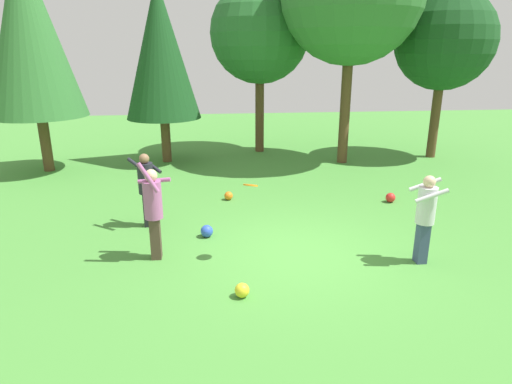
{
  "coord_description": "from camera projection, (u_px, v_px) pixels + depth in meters",
  "views": [
    {
      "loc": [
        -1.59,
        -7.7,
        3.81
      ],
      "look_at": [
        -0.68,
        0.75,
        1.05
      ],
      "focal_mm": 30.84,
      "sensor_mm": 36.0,
      "label": 1
    }
  ],
  "objects": [
    {
      "name": "tree_far_right",
      "position": [
        445.0,
        41.0,
        15.16
      ],
      "size": [
        3.41,
        3.41,
        5.83
      ],
      "color": "brown",
      "rests_on": "ground_plane"
    },
    {
      "name": "tree_center",
      "position": [
        260.0,
        34.0,
        15.99
      ],
      "size": [
        3.63,
        3.63,
        6.21
      ],
      "color": "brown",
      "rests_on": "ground_plane"
    },
    {
      "name": "ground_plane",
      "position": [
        294.0,
        253.0,
        8.62
      ],
      "size": [
        40.0,
        40.0,
        0.0
      ],
      "primitive_type": "plane",
      "color": "#478C38"
    },
    {
      "name": "ball_yellow",
      "position": [
        242.0,
        290.0,
        7.07
      ],
      "size": [
        0.24,
        0.24,
        0.24
      ],
      "primitive_type": "sphere",
      "color": "yellow",
      "rests_on": "ground_plane"
    },
    {
      "name": "tree_far_left",
      "position": [
        29.0,
        30.0,
        13.2
      ],
      "size": [
        2.93,
        2.93,
        7.0
      ],
      "color": "brown",
      "rests_on": "ground_plane"
    },
    {
      "name": "person_bystander",
      "position": [
        146.0,
        184.0,
        9.67
      ],
      "size": [
        0.74,
        0.74,
        1.67
      ],
      "rotation": [
        0.0,
        0.0,
        -0.73
      ],
      "color": "black",
      "rests_on": "ground_plane"
    },
    {
      "name": "ball_red",
      "position": [
        390.0,
        198.0,
        11.48
      ],
      "size": [
        0.25,
        0.25,
        0.25
      ],
      "primitive_type": "sphere",
      "color": "red",
      "rests_on": "ground_plane"
    },
    {
      "name": "person_thrower",
      "position": [
        153.0,
        206.0,
        8.11
      ],
      "size": [
        0.62,
        0.54,
        1.94
      ],
      "rotation": [
        0.0,
        0.0,
        -0.13
      ],
      "color": "#4C382D",
      "rests_on": "ground_plane"
    },
    {
      "name": "frisbee",
      "position": [
        251.0,
        185.0,
        7.95
      ],
      "size": [
        0.36,
        0.36,
        0.1
      ],
      "color": "orange"
    },
    {
      "name": "person_catcher",
      "position": [
        426.0,
        212.0,
        7.97
      ],
      "size": [
        0.64,
        0.56,
        1.69
      ],
      "rotation": [
        0.0,
        0.0,
        2.99
      ],
      "color": "#38476B",
      "rests_on": "ground_plane"
    },
    {
      "name": "tree_left",
      "position": [
        160.0,
        51.0,
        14.59
      ],
      "size": [
        2.53,
        2.53,
        6.05
      ],
      "color": "brown",
      "rests_on": "ground_plane"
    },
    {
      "name": "ball_orange",
      "position": [
        229.0,
        196.0,
        11.66
      ],
      "size": [
        0.23,
        0.23,
        0.23
      ],
      "primitive_type": "sphere",
      "color": "orange",
      "rests_on": "ground_plane"
    },
    {
      "name": "ball_blue",
      "position": [
        207.0,
        231.0,
        9.34
      ],
      "size": [
        0.26,
        0.26,
        0.26
      ],
      "primitive_type": "sphere",
      "color": "blue",
      "rests_on": "ground_plane"
    }
  ]
}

